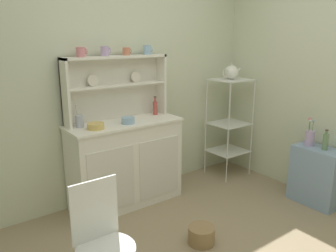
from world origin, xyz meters
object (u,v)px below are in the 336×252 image
(bakers_rack, at_px, (229,118))
(side_shelf_blue, at_px, (317,176))
(utensil_jar, at_px, (80,121))
(oil_bottle, at_px, (326,141))
(jam_bottle, at_px, (155,107))
(bowl_mixing_large, at_px, (96,126))
(wire_chair, at_px, (101,236))
(hutch_shelf_unit, at_px, (115,82))
(hutch_cabinet, at_px, (126,162))
(floor_basket, at_px, (201,235))
(flower_vase, at_px, (310,137))
(cup_rose_0, at_px, (81,52))
(porcelain_teapot, at_px, (231,72))

(bakers_rack, distance_m, side_shelf_blue, 1.18)
(utensil_jar, xyz_separation_m, oil_bottle, (2.00, -1.29, -0.24))
(jam_bottle, bearing_deg, bowl_mixing_large, -168.15)
(wire_chair, xyz_separation_m, jam_bottle, (1.24, 1.24, 0.43))
(bowl_mixing_large, height_order, oil_bottle, bowl_mixing_large)
(hutch_shelf_unit, bearing_deg, side_shelf_blue, -40.16)
(hutch_cabinet, xyz_separation_m, floor_basket, (0.14, -1.00, -0.37))
(floor_basket, relative_size, jam_bottle, 1.13)
(floor_basket, distance_m, oil_bottle, 1.56)
(bowl_mixing_large, height_order, utensil_jar, utensil_jar)
(jam_bottle, bearing_deg, bakers_rack, -9.28)
(bowl_mixing_large, bearing_deg, side_shelf_blue, -29.73)
(floor_basket, height_order, jam_bottle, jam_bottle)
(jam_bottle, height_order, flower_vase, jam_bottle)
(oil_bottle, bearing_deg, bowl_mixing_large, 149.20)
(bakers_rack, bearing_deg, bowl_mixing_large, 179.99)
(hutch_shelf_unit, xyz_separation_m, wire_chair, (-0.82, -1.32, -0.72))
(hutch_shelf_unit, relative_size, bowl_mixing_large, 7.08)
(hutch_cabinet, bearing_deg, flower_vase, -33.57)
(side_shelf_blue, bearing_deg, oil_bottle, -90.00)
(flower_vase, bearing_deg, utensil_jar, 150.71)
(cup_rose_0, height_order, flower_vase, cup_rose_0)
(bowl_mixing_large, bearing_deg, jam_bottle, 11.85)
(floor_basket, bearing_deg, flower_vase, -1.61)
(floor_basket, bearing_deg, side_shelf_blue, -6.40)
(bakers_rack, relative_size, wire_chair, 1.40)
(hutch_shelf_unit, height_order, side_shelf_blue, hutch_shelf_unit)
(hutch_cabinet, height_order, bakers_rack, bakers_rack)
(flower_vase, xyz_separation_m, oil_bottle, (0.00, -0.17, -0.00))
(floor_basket, bearing_deg, oil_bottle, -8.30)
(hutch_shelf_unit, distance_m, floor_basket, 1.66)
(flower_vase, bearing_deg, floor_basket, 178.39)
(oil_bottle, bearing_deg, jam_bottle, 131.46)
(hutch_cabinet, relative_size, jam_bottle, 5.79)
(cup_rose_0, bearing_deg, porcelain_teapot, -6.37)
(floor_basket, relative_size, oil_bottle, 1.09)
(cup_rose_0, bearing_deg, bowl_mixing_large, -85.27)
(side_shelf_blue, xyz_separation_m, bowl_mixing_large, (-1.91, 1.09, 0.60))
(flower_vase, bearing_deg, bowl_mixing_large, 153.06)
(hutch_shelf_unit, relative_size, flower_vase, 3.62)
(hutch_shelf_unit, xyz_separation_m, porcelain_teapot, (1.40, -0.24, 0.03))
(hutch_shelf_unit, bearing_deg, hutch_cabinet, -90.00)
(hutch_cabinet, relative_size, wire_chair, 1.35)
(side_shelf_blue, bearing_deg, flower_vase, 90.41)
(hutch_cabinet, bearing_deg, hutch_shelf_unit, 90.00)
(hutch_shelf_unit, bearing_deg, utensil_jar, -168.59)
(hutch_cabinet, bearing_deg, utensil_jar, 169.66)
(hutch_cabinet, distance_m, side_shelf_blue, 1.96)
(bowl_mixing_large, bearing_deg, bakers_rack, -0.01)
(porcelain_teapot, bearing_deg, hutch_shelf_unit, 170.40)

